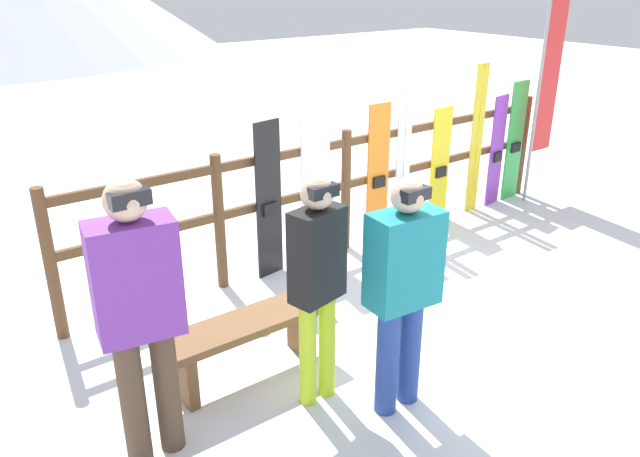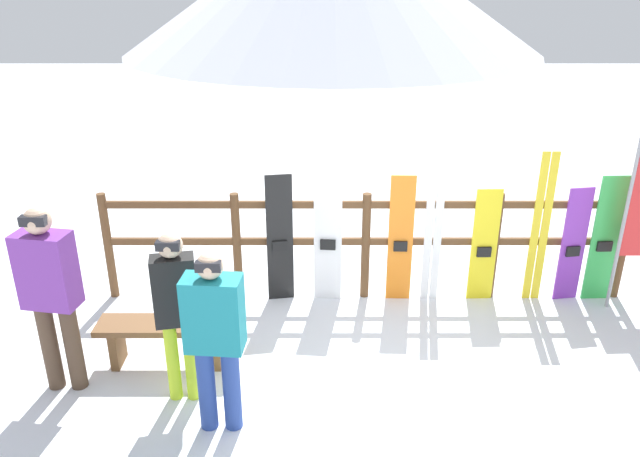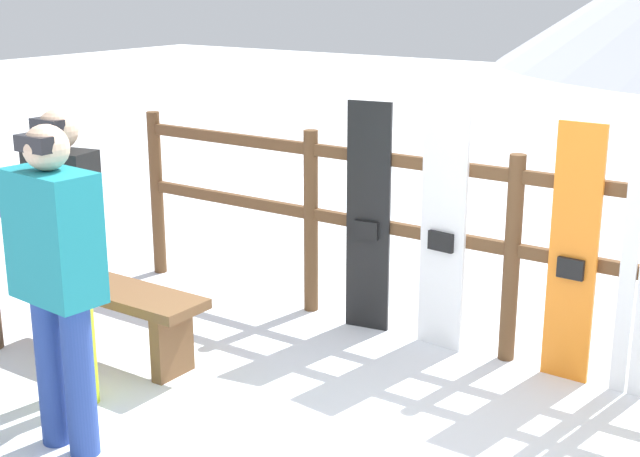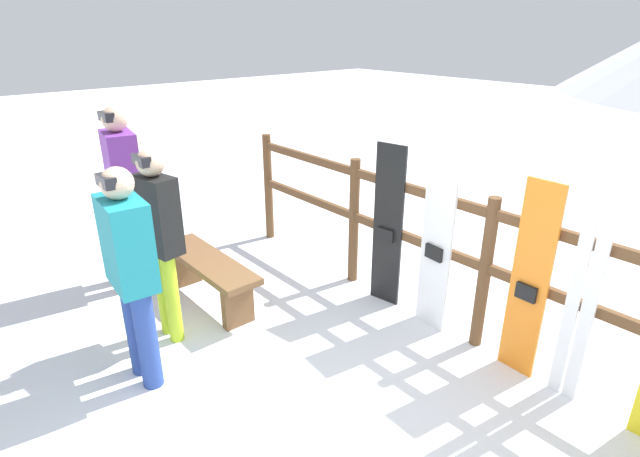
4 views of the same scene
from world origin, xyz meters
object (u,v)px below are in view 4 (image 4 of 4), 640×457
at_px(snowboard_black_stripe, 388,227).
at_px(ski_pair_white, 584,292).
at_px(person_black, 159,231).
at_px(snowboard_white, 436,244).
at_px(snowboard_orange, 529,283).
at_px(person_purple, 125,186).
at_px(person_teal, 130,266).
at_px(bench, 209,271).

distance_m(snowboard_black_stripe, ski_pair_white, 1.75).
height_order(person_black, snowboard_white, person_black).
bearing_deg(person_black, ski_pair_white, 35.96).
bearing_deg(snowboard_orange, snowboard_black_stripe, 180.00).
bearing_deg(person_purple, snowboard_black_stripe, 41.11).
bearing_deg(snowboard_white, snowboard_orange, -0.00).
height_order(person_teal, person_black, person_teal).
xyz_separation_m(snowboard_black_stripe, snowboard_white, (0.55, 0.00, 0.02)).
bearing_deg(person_purple, snowboard_orange, 26.88).
bearing_deg(ski_pair_white, snowboard_black_stripe, -179.89).
bearing_deg(person_black, snowboard_black_stripe, 66.94).
xyz_separation_m(person_teal, snowboard_orange, (1.76, 2.21, -0.19)).
relative_size(bench, person_teal, 0.80).
distance_m(snowboard_white, ski_pair_white, 1.20).
xyz_separation_m(person_teal, ski_pair_white, (2.13, 2.22, -0.10)).
height_order(snowboard_white, snowboard_orange, snowboard_white).
distance_m(person_teal, snowboard_orange, 2.83).
bearing_deg(snowboard_white, person_teal, -112.84).
xyz_separation_m(person_purple, ski_pair_white, (3.65, 1.67, -0.20)).
bearing_deg(person_teal, person_black, 135.26).
xyz_separation_m(bench, person_purple, (-0.87, -0.36, 0.70)).
bearing_deg(snowboard_black_stripe, person_teal, -99.86).
distance_m(bench, person_teal, 1.27).
bearing_deg(snowboard_black_stripe, snowboard_orange, -0.00).
xyz_separation_m(person_purple, person_black, (1.13, -0.16, -0.07)).
bearing_deg(snowboard_white, snowboard_black_stripe, -180.00).
relative_size(person_black, ski_pair_white, 0.97).
distance_m(person_teal, ski_pair_white, 3.08).
distance_m(person_purple, person_black, 1.14).
bearing_deg(snowboard_white, person_purple, -145.86).
xyz_separation_m(person_purple, snowboard_orange, (3.28, 1.66, -0.28)).
distance_m(bench, ski_pair_white, 3.12).
xyz_separation_m(person_teal, snowboard_white, (0.93, 2.21, -0.16)).
bearing_deg(ski_pair_white, person_teal, -133.84).
height_order(bench, snowboard_white, snowboard_white).
distance_m(person_teal, snowboard_white, 2.41).
relative_size(person_purple, person_black, 1.10).
relative_size(person_teal, person_black, 1.01).
bearing_deg(person_teal, person_purple, 160.17).
relative_size(snowboard_orange, ski_pair_white, 0.91).
bearing_deg(snowboard_orange, person_black, -139.72).
xyz_separation_m(person_teal, snowboard_black_stripe, (0.38, 2.21, -0.18)).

